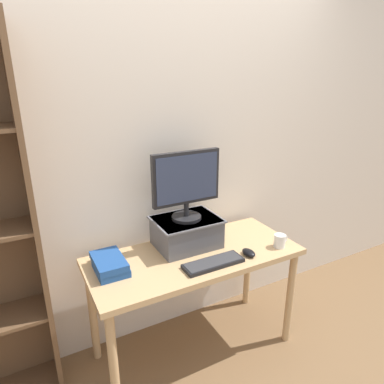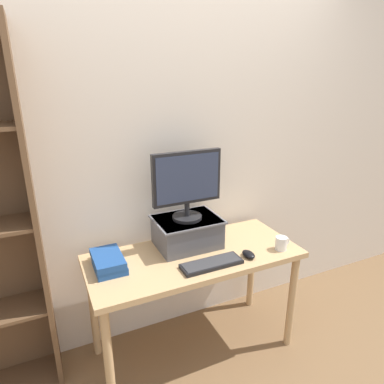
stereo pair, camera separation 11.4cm
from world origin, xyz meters
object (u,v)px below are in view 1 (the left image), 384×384
Objects in this scene: riser_box at (186,231)px; coffee_mug at (280,241)px; computer_monitor at (186,183)px; keyboard at (213,263)px; book_stack at (110,265)px; computer_mouse at (249,253)px; desk at (195,267)px.

riser_box is 4.08× the size of coffee_mug.
riser_box is 0.93× the size of computer_monitor.
coffee_mug is (0.49, -0.01, 0.03)m from keyboard.
book_stack is at bearing 167.26° from coffee_mug.
book_stack is (-0.55, 0.22, 0.03)m from keyboard.
computer_monitor is 1.70× the size of book_stack.
riser_box is 1.13× the size of keyboard.
keyboard is at bearing 178.36° from coffee_mug.
computer_monitor reaches higher than book_stack.
computer_mouse is (0.25, -0.01, 0.01)m from keyboard.
computer_mouse is at bearing -1.65° from keyboard.
computer_mouse reaches higher than desk.
riser_box reaches higher than desk.
book_stack is (-0.52, 0.06, 0.13)m from desk.
book_stack is at bearing -172.69° from computer_monitor.
riser_box is 3.99× the size of computer_mouse.
book_stack is at bearing -172.54° from riser_box.
computer_mouse is at bearing -31.21° from desk.
desk is 3.59× the size of keyboard.
computer_mouse is 1.02× the size of coffee_mug.
coffee_mug is (0.52, -0.31, -0.06)m from riser_box.
desk is 12.74× the size of computer_mouse.
riser_box is at bearing 132.97° from computer_mouse.
riser_box reaches higher than keyboard.
desk is 5.05× the size of book_stack.
coffee_mug is at bearing -30.26° from computer_monitor.
coffee_mug is (0.24, -0.01, 0.03)m from computer_mouse.
computer_monitor is 0.72m from coffee_mug.
desk is at bearing -6.25° from book_stack.
riser_box is (0.01, 0.13, 0.19)m from desk.
riser_box is at bearing 149.62° from coffee_mug.
book_stack reaches higher than computer_mouse.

